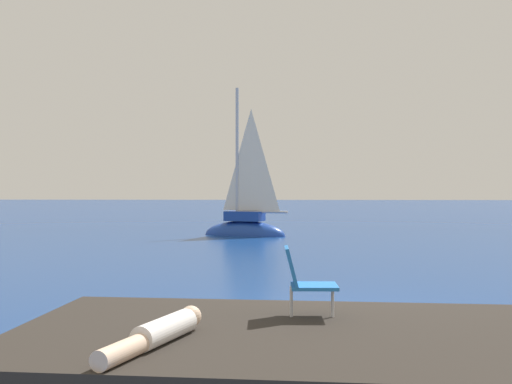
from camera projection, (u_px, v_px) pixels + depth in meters
The scene contains 7 objects.
ground_plane at pixel (337, 316), 10.66m from camera, with size 160.00×160.00×0.00m, color navy.
shore_ledge at pixel (283, 362), 6.71m from camera, with size 5.61×3.45×0.65m, color #2D2823.
boulder_seaward at pixel (428, 349), 8.51m from camera, with size 0.74×0.60×0.41m, color #2D261F.
boulder_inland at pixel (174, 350), 8.45m from camera, with size 1.44×1.15×0.79m, color #312723.
sailboat_near at pixel (245, 227), 27.39m from camera, with size 3.81×2.31×6.86m.
person_sunbather at pixel (158, 333), 6.09m from camera, with size 0.72×1.70×0.25m.
beach_chair at pixel (304, 278), 7.37m from camera, with size 0.61×0.49×0.80m.
Camera 1 is at (-0.91, -10.68, 2.16)m, focal length 45.63 mm.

